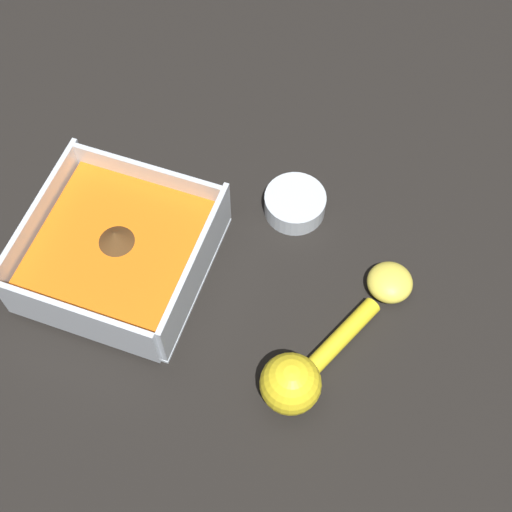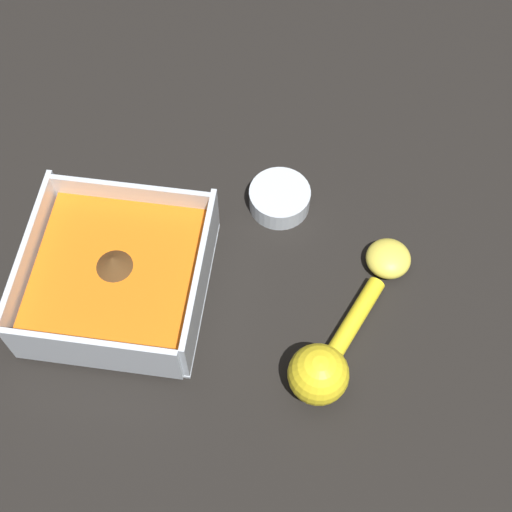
{
  "view_description": "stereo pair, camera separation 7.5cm",
  "coord_description": "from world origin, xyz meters",
  "px_view_note": "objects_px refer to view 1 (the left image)",
  "views": [
    {
      "loc": [
        -0.31,
        -0.25,
        0.69
      ],
      "look_at": [
        0.04,
        -0.12,
        0.04
      ],
      "focal_mm": 50.0,
      "sensor_mm": 36.0,
      "label": 1
    },
    {
      "loc": [
        -0.33,
        -0.18,
        0.69
      ],
      "look_at": [
        0.04,
        -0.12,
        0.04
      ],
      "focal_mm": 50.0,
      "sensor_mm": 36.0,
      "label": 2
    }
  ],
  "objects_px": {
    "spice_bowl": "(295,204)",
    "lemon_half": "(390,282)",
    "square_dish": "(118,255)",
    "lemon_squeezer": "(298,377)"
  },
  "relations": [
    {
      "from": "square_dish",
      "to": "lemon_squeezer",
      "type": "height_order",
      "value": "square_dish"
    },
    {
      "from": "spice_bowl",
      "to": "lemon_half",
      "type": "distance_m",
      "value": 0.14
    },
    {
      "from": "spice_bowl",
      "to": "lemon_squeezer",
      "type": "relative_size",
      "value": 0.46
    },
    {
      "from": "lemon_half",
      "to": "lemon_squeezer",
      "type": "bearing_deg",
      "value": 156.88
    },
    {
      "from": "square_dish",
      "to": "spice_bowl",
      "type": "bearing_deg",
      "value": -49.17
    },
    {
      "from": "square_dish",
      "to": "lemon_half",
      "type": "height_order",
      "value": "square_dish"
    },
    {
      "from": "lemon_squeezer",
      "to": "lemon_half",
      "type": "xyz_separation_m",
      "value": [
        0.14,
        -0.06,
        -0.01
      ]
    },
    {
      "from": "lemon_squeezer",
      "to": "lemon_half",
      "type": "bearing_deg",
      "value": -179.01
    },
    {
      "from": "spice_bowl",
      "to": "lemon_half",
      "type": "bearing_deg",
      "value": -116.22
    },
    {
      "from": "lemon_squeezer",
      "to": "lemon_half",
      "type": "distance_m",
      "value": 0.15
    }
  ]
}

